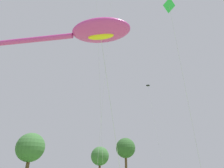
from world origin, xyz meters
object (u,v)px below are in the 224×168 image
at_px(big_show_kite, 95,32).
at_px(small_kite_tiny_distant, 171,12).
at_px(tree_pine_center, 30,147).
at_px(tree_shrub_far, 126,148).
at_px(small_kite_bird_shape, 148,88).
at_px(tree_broad_distant, 100,156).

xyz_separation_m(big_show_kite, small_kite_tiny_distant, (5.76, -1.99, 2.17)).
distance_m(tree_pine_center, tree_shrub_far, 25.67).
relative_size(small_kite_tiny_distant, tree_shrub_far, 1.49).
distance_m(small_kite_bird_shape, tree_pine_center, 36.05).
bearing_deg(small_kite_tiny_distant, small_kite_bird_shape, -72.52).
relative_size(big_show_kite, tree_pine_center, 1.06).
bearing_deg(small_kite_bird_shape, big_show_kite, -93.25).
xyz_separation_m(tree_broad_distant, tree_shrub_far, (3.22, -12.31, 1.34)).
height_order(small_kite_bird_shape, tree_broad_distant, small_kite_bird_shape).
distance_m(small_kite_tiny_distant, small_kite_bird_shape, 24.35).
height_order(big_show_kite, tree_broad_distant, big_show_kite).
xyz_separation_m(small_kite_bird_shape, tree_broad_distant, (0.09, 31.00, -11.11)).
bearing_deg(big_show_kite, tree_broad_distant, 101.79).
distance_m(tree_broad_distant, tree_pine_center, 20.97).
xyz_separation_m(tree_broad_distant, tree_pine_center, (-20.70, -3.01, 1.53)).
relative_size(small_kite_bird_shape, tree_pine_center, 1.59).
height_order(small_kite_tiny_distant, tree_pine_center, small_kite_tiny_distant).
bearing_deg(tree_shrub_far, tree_broad_distant, 104.66).
bearing_deg(tree_shrub_far, big_show_kite, -117.85).
bearing_deg(big_show_kite, tree_pine_center, 124.91).
bearing_deg(small_kite_tiny_distant, big_show_kite, 25.72).
xyz_separation_m(small_kite_tiny_distant, tree_pine_center, (-9.55, 49.39, -6.07)).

